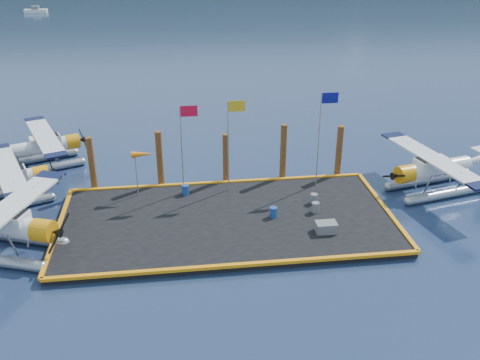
{
  "coord_description": "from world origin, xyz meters",
  "views": [
    {
      "loc": [
        -2.8,
        -28.14,
        16.59
      ],
      "look_at": [
        1.04,
        2.0,
        1.96
      ],
      "focal_mm": 40.0,
      "sensor_mm": 36.0,
      "label": 1
    }
  ],
  "objects_px": {
    "crate": "(326,227)",
    "flagpole_red": "(184,136)",
    "seaplane_c": "(41,149)",
    "flagpole_yellow": "(231,132)",
    "drum_4": "(314,199)",
    "windsock": "(142,155)",
    "drum_1": "(273,212)",
    "piling_4": "(339,153)",
    "seaplane_d": "(435,171)",
    "piling_0": "(92,165)",
    "drum_2": "(315,207)",
    "seaplane_a": "(1,228)",
    "drum_5": "(185,190)",
    "flagpole_blue": "(323,126)",
    "piling_2": "(226,160)",
    "piling_1": "(160,161)",
    "piling_3": "(283,154)",
    "seaplane_b": "(4,184)"
  },
  "relations": [
    {
      "from": "seaplane_a",
      "to": "piling_3",
      "type": "bearing_deg",
      "value": 132.27
    },
    {
      "from": "drum_2",
      "to": "drum_4",
      "type": "height_order",
      "value": "drum_2"
    },
    {
      "from": "seaplane_a",
      "to": "drum_5",
      "type": "height_order",
      "value": "seaplane_a"
    },
    {
      "from": "crate",
      "to": "flagpole_red",
      "type": "xyz_separation_m",
      "value": [
        -7.82,
        6.09,
        3.69
      ]
    },
    {
      "from": "piling_0",
      "to": "piling_3",
      "type": "distance_m",
      "value": 13.0
    },
    {
      "from": "drum_2",
      "to": "windsock",
      "type": "height_order",
      "value": "windsock"
    },
    {
      "from": "flagpole_yellow",
      "to": "flagpole_blue",
      "type": "height_order",
      "value": "flagpole_blue"
    },
    {
      "from": "drum_2",
      "to": "piling_3",
      "type": "distance_m",
      "value": 5.6
    },
    {
      "from": "windsock",
      "to": "piling_3",
      "type": "height_order",
      "value": "piling_3"
    },
    {
      "from": "drum_2",
      "to": "windsock",
      "type": "bearing_deg",
      "value": 160.51
    },
    {
      "from": "drum_1",
      "to": "piling_2",
      "type": "xyz_separation_m",
      "value": [
        -2.32,
        5.58,
        1.18
      ]
    },
    {
      "from": "drum_5",
      "to": "piling_3",
      "type": "height_order",
      "value": "piling_3"
    },
    {
      "from": "drum_1",
      "to": "windsock",
      "type": "relative_size",
      "value": 0.21
    },
    {
      "from": "seaplane_a",
      "to": "drum_5",
      "type": "distance_m",
      "value": 11.41
    },
    {
      "from": "seaplane_d",
      "to": "piling_0",
      "type": "bearing_deg",
      "value": 70.38
    },
    {
      "from": "drum_1",
      "to": "piling_4",
      "type": "xyz_separation_m",
      "value": [
        5.68,
        5.58,
        1.28
      ]
    },
    {
      "from": "seaplane_c",
      "to": "windsock",
      "type": "bearing_deg",
      "value": 29.05
    },
    {
      "from": "drum_4",
      "to": "flagpole_red",
      "type": "relative_size",
      "value": 0.11
    },
    {
      "from": "drum_4",
      "to": "drum_5",
      "type": "xyz_separation_m",
      "value": [
        -8.11,
        2.27,
        0.01
      ]
    },
    {
      "from": "crate",
      "to": "windsock",
      "type": "distance_m",
      "value": 12.44
    },
    {
      "from": "seaplane_b",
      "to": "piling_4",
      "type": "bearing_deg",
      "value": 70.15
    },
    {
      "from": "seaplane_d",
      "to": "flagpole_red",
      "type": "height_order",
      "value": "flagpole_red"
    },
    {
      "from": "drum_5",
      "to": "flagpole_blue",
      "type": "relative_size",
      "value": 0.1
    },
    {
      "from": "drum_4",
      "to": "windsock",
      "type": "relative_size",
      "value": 0.21
    },
    {
      "from": "drum_1",
      "to": "seaplane_b",
      "type": "bearing_deg",
      "value": 164.54
    },
    {
      "from": "flagpole_blue",
      "to": "piling_4",
      "type": "xyz_separation_m",
      "value": [
        1.8,
        1.6,
        -2.69
      ]
    },
    {
      "from": "piling_2",
      "to": "seaplane_c",
      "type": "bearing_deg",
      "value": 160.05
    },
    {
      "from": "drum_2",
      "to": "windsock",
      "type": "relative_size",
      "value": 0.21
    },
    {
      "from": "flagpole_red",
      "to": "piling_2",
      "type": "bearing_deg",
      "value": 29.8
    },
    {
      "from": "drum_1",
      "to": "drum_5",
      "type": "distance_m",
      "value": 6.4
    },
    {
      "from": "piling_1",
      "to": "piling_3",
      "type": "height_order",
      "value": "piling_3"
    },
    {
      "from": "flagpole_yellow",
      "to": "seaplane_c",
      "type": "bearing_deg",
      "value": 154.56
    },
    {
      "from": "seaplane_d",
      "to": "piling_0",
      "type": "xyz_separation_m",
      "value": [
        -22.88,
        2.79,
        0.48
      ]
    },
    {
      "from": "drum_4",
      "to": "crate",
      "type": "xyz_separation_m",
      "value": [
        -0.18,
        -3.54,
        -0.02
      ]
    },
    {
      "from": "seaplane_a",
      "to": "piling_1",
      "type": "xyz_separation_m",
      "value": [
        8.55,
        7.01,
        0.51
      ]
    },
    {
      "from": "seaplane_c",
      "to": "flagpole_yellow",
      "type": "xyz_separation_m",
      "value": [
        13.54,
        -6.44,
        3.08
      ]
    },
    {
      "from": "seaplane_a",
      "to": "flagpole_yellow",
      "type": "xyz_separation_m",
      "value": [
        13.25,
        5.41,
        2.92
      ]
    },
    {
      "from": "drum_2",
      "to": "seaplane_d",
      "type": "bearing_deg",
      "value": 15.94
    },
    {
      "from": "seaplane_a",
      "to": "piling_2",
      "type": "distance_m",
      "value": 14.82
    },
    {
      "from": "drum_4",
      "to": "seaplane_d",
      "type": "bearing_deg",
      "value": 8.9
    },
    {
      "from": "seaplane_a",
      "to": "flagpole_blue",
      "type": "xyz_separation_m",
      "value": [
        19.25,
        5.41,
        3.09
      ]
    },
    {
      "from": "drum_2",
      "to": "crate",
      "type": "relative_size",
      "value": 0.55
    },
    {
      "from": "crate",
      "to": "piling_0",
      "type": "distance_m",
      "value": 16.05
    },
    {
      "from": "seaplane_c",
      "to": "windsock",
      "type": "xyz_separation_m",
      "value": [
        7.81,
        -6.44,
        1.79
      ]
    },
    {
      "from": "flagpole_yellow",
      "to": "piling_0",
      "type": "relative_size",
      "value": 1.55
    },
    {
      "from": "seaplane_a",
      "to": "drum_5",
      "type": "bearing_deg",
      "value": 136.75
    },
    {
      "from": "piling_1",
      "to": "seaplane_d",
      "type": "bearing_deg",
      "value": -8.63
    },
    {
      "from": "seaplane_b",
      "to": "piling_0",
      "type": "relative_size",
      "value": 2.26
    },
    {
      "from": "seaplane_b",
      "to": "drum_1",
      "type": "xyz_separation_m",
      "value": [
        16.83,
        -4.65,
        -0.7
      ]
    },
    {
      "from": "piling_0",
      "to": "windsock",
      "type": "bearing_deg",
      "value": -24.73
    }
  ]
}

